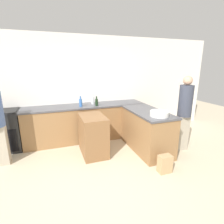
% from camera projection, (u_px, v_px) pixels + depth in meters
% --- Properties ---
extents(ground_plane, '(14.00, 14.00, 0.00)m').
position_uv_depth(ground_plane, '(107.00, 176.00, 3.16)').
color(ground_plane, beige).
extents(wall_back, '(8.00, 0.06, 2.70)m').
position_uv_depth(wall_back, '(82.00, 88.00, 4.72)').
color(wall_back, white).
rests_on(wall_back, ground_plane).
extents(counter_back, '(3.10, 0.67, 0.94)m').
position_uv_depth(counter_back, '(86.00, 122.00, 4.64)').
color(counter_back, olive).
rests_on(counter_back, ground_plane).
extents(counter_peninsula, '(0.69, 1.48, 0.94)m').
position_uv_depth(counter_peninsula, '(146.00, 130.00, 4.08)').
color(counter_peninsula, olive).
rests_on(counter_peninsula, ground_plane).
extents(range_oven, '(0.63, 0.62, 0.95)m').
position_uv_depth(range_oven, '(6.00, 131.00, 4.04)').
color(range_oven, black).
rests_on(range_oven, ground_plane).
extents(island_table, '(0.52, 0.83, 0.88)m').
position_uv_depth(island_table, '(93.00, 135.00, 3.88)').
color(island_table, brown).
rests_on(island_table, ground_plane).
extents(mixing_bowl, '(0.37, 0.37, 0.10)m').
position_uv_depth(mixing_bowl, '(159.00, 114.00, 3.53)').
color(mixing_bowl, white).
rests_on(mixing_bowl, counter_peninsula).
extents(vinegar_bottle_clear, '(0.08, 0.08, 0.26)m').
position_uv_depth(vinegar_bottle_clear, '(93.00, 100.00, 4.59)').
color(vinegar_bottle_clear, silver).
rests_on(vinegar_bottle_clear, counter_back).
extents(water_bottle_blue, '(0.08, 0.08, 0.26)m').
position_uv_depth(water_bottle_blue, '(81.00, 102.00, 4.34)').
color(water_bottle_blue, '#386BB7').
rests_on(water_bottle_blue, counter_back).
extents(wine_bottle_dark, '(0.07, 0.07, 0.24)m').
position_uv_depth(wine_bottle_dark, '(97.00, 102.00, 4.42)').
color(wine_bottle_dark, black).
rests_on(wine_bottle_dark, counter_back).
extents(person_at_peninsula, '(0.30, 0.30, 1.72)m').
position_uv_depth(person_at_peninsula, '(184.00, 111.00, 3.92)').
color(person_at_peninsula, '#ADA38E').
rests_on(person_at_peninsula, ground_plane).
extents(paper_bag, '(0.24, 0.16, 0.34)m').
position_uv_depth(paper_bag, '(165.00, 164.00, 3.24)').
color(paper_bag, tan).
rests_on(paper_bag, ground_plane).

